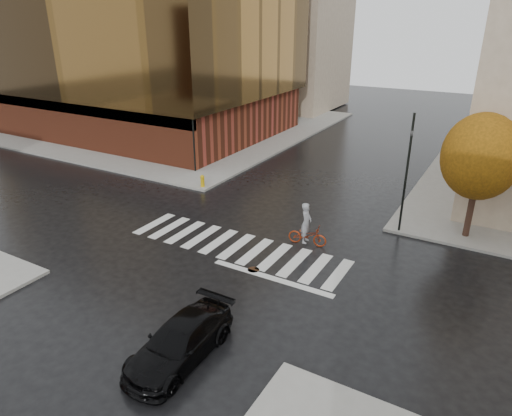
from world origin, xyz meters
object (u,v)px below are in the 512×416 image
Objects in this scene: traffic_light_nw at (192,111)px; fire_hydrant at (202,180)px; cyclist at (307,231)px; sedan at (180,342)px; traffic_light_ne at (407,168)px.

traffic_light_nw reaches higher than fire_hydrant.
fire_hydrant is (-9.51, 4.00, -0.17)m from cyclist.
cyclist is at bearing -22.82° from fire_hydrant.
traffic_light_nw is (-11.74, 16.41, 3.92)m from sedan.
traffic_light_ne is at bearing -0.86° from fire_hydrant.
sedan is 16.70m from fire_hydrant.
cyclist is 0.36× the size of traffic_light_ne.
sedan is 9.92m from cyclist.
fire_hydrant is (2.50, -2.50, -3.99)m from traffic_light_nw.
sedan reaches higher than fire_hydrant.
traffic_light_nw is at bearing 53.16° from cyclist.
traffic_light_ne is (4.04, 13.71, 3.01)m from sedan.
cyclist is 6.09m from traffic_light_ne.
traffic_light_ne is at bearing 73.37° from sedan.
cyclist is 10.31m from fire_hydrant.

